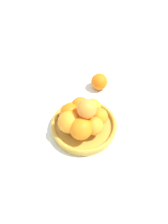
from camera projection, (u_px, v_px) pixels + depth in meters
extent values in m
plane|color=silver|center=(84.00, 129.00, 0.84)|extent=(4.00, 4.00, 0.00)
cylinder|color=gold|center=(84.00, 127.00, 0.83)|extent=(0.24, 0.24, 0.02)
torus|color=gold|center=(84.00, 124.00, 0.81)|extent=(0.25, 0.25, 0.02)
sphere|color=orange|center=(93.00, 107.00, 0.81)|extent=(0.06, 0.06, 0.06)
sphere|color=orange|center=(80.00, 105.00, 0.82)|extent=(0.07, 0.07, 0.07)
sphere|color=orange|center=(70.00, 112.00, 0.79)|extent=(0.07, 0.07, 0.07)
sphere|color=orange|center=(69.00, 122.00, 0.76)|extent=(0.08, 0.08, 0.08)
sphere|color=orange|center=(81.00, 129.00, 0.74)|extent=(0.08, 0.08, 0.08)
sphere|color=orange|center=(94.00, 126.00, 0.76)|extent=(0.06, 0.06, 0.06)
sphere|color=orange|center=(99.00, 117.00, 0.78)|extent=(0.06, 0.06, 0.06)
sphere|color=orange|center=(87.00, 109.00, 0.73)|extent=(0.07, 0.07, 0.07)
sphere|color=orange|center=(99.00, 82.00, 0.95)|extent=(0.07, 0.07, 0.07)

